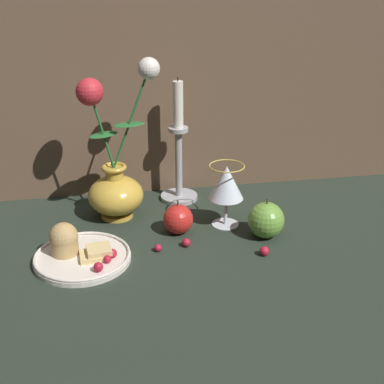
{
  "coord_description": "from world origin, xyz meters",
  "views": [
    {
      "loc": [
        -0.12,
        -1.05,
        0.57
      ],
      "look_at": [
        0.06,
        -0.02,
        0.1
      ],
      "focal_mm": 50.0,
      "sensor_mm": 36.0,
      "label": 1
    }
  ],
  "objects_px": {
    "plate_with_pastries": "(78,252)",
    "apple_beside_vase": "(178,219)",
    "wine_glass": "(226,184)",
    "vase": "(115,177)",
    "apple_near_glass": "(266,220)",
    "candlestick": "(179,157)"
  },
  "relations": [
    {
      "from": "vase",
      "to": "plate_with_pastries",
      "type": "distance_m",
      "value": 0.22
    },
    {
      "from": "plate_with_pastries",
      "to": "apple_near_glass",
      "type": "bearing_deg",
      "value": 4.17
    },
    {
      "from": "plate_with_pastries",
      "to": "wine_glass",
      "type": "xyz_separation_m",
      "value": [
        0.33,
        0.1,
        0.08
      ]
    },
    {
      "from": "vase",
      "to": "candlestick",
      "type": "xyz_separation_m",
      "value": [
        0.16,
        0.07,
        0.01
      ]
    },
    {
      "from": "vase",
      "to": "wine_glass",
      "type": "distance_m",
      "value": 0.26
    },
    {
      "from": "wine_glass",
      "to": "apple_beside_vase",
      "type": "xyz_separation_m",
      "value": [
        -0.11,
        -0.02,
        -0.07
      ]
    },
    {
      "from": "wine_glass",
      "to": "candlestick",
      "type": "distance_m",
      "value": 0.18
    },
    {
      "from": "plate_with_pastries",
      "to": "candlestick",
      "type": "xyz_separation_m",
      "value": [
        0.25,
        0.26,
        0.09
      ]
    },
    {
      "from": "plate_with_pastries",
      "to": "candlestick",
      "type": "distance_m",
      "value": 0.37
    },
    {
      "from": "plate_with_pastries",
      "to": "candlestick",
      "type": "relative_size",
      "value": 0.63
    },
    {
      "from": "wine_glass",
      "to": "candlestick",
      "type": "height_order",
      "value": "candlestick"
    },
    {
      "from": "plate_with_pastries",
      "to": "apple_beside_vase",
      "type": "distance_m",
      "value": 0.23
    },
    {
      "from": "candlestick",
      "to": "apple_beside_vase",
      "type": "relative_size",
      "value": 3.93
    },
    {
      "from": "candlestick",
      "to": "plate_with_pastries",
      "type": "bearing_deg",
      "value": -133.7
    },
    {
      "from": "vase",
      "to": "plate_with_pastries",
      "type": "relative_size",
      "value": 1.88
    },
    {
      "from": "plate_with_pastries",
      "to": "wine_glass",
      "type": "distance_m",
      "value": 0.35
    },
    {
      "from": "vase",
      "to": "apple_near_glass",
      "type": "xyz_separation_m",
      "value": [
        0.31,
        -0.15,
        -0.06
      ]
    },
    {
      "from": "vase",
      "to": "plate_with_pastries",
      "type": "height_order",
      "value": "vase"
    },
    {
      "from": "wine_glass",
      "to": "plate_with_pastries",
      "type": "bearing_deg",
      "value": -163.23
    },
    {
      "from": "apple_beside_vase",
      "to": "candlestick",
      "type": "bearing_deg",
      "value": 80.72
    },
    {
      "from": "vase",
      "to": "apple_near_glass",
      "type": "bearing_deg",
      "value": -26.1
    },
    {
      "from": "vase",
      "to": "wine_glass",
      "type": "bearing_deg",
      "value": -19.29
    }
  ]
}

